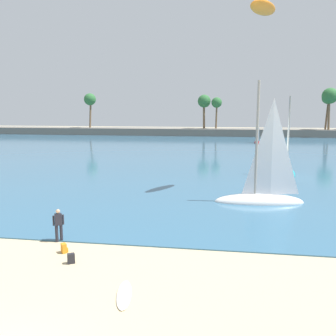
{
  "coord_description": "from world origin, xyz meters",
  "views": [
    {
      "loc": [
        5.65,
        -6.8,
        6.51
      ],
      "look_at": [
        2.8,
        11.66,
        3.49
      ],
      "focal_mm": 38.75,
      "sensor_mm": 36.0,
      "label": 1
    }
  ],
  "objects_px": {
    "person_at_waterline": "(59,224)",
    "kite_aloft_low_near_shore": "(263,8)",
    "backpack_by_trailer": "(71,259)",
    "surfboard": "(124,294)",
    "sailboat_near_shore": "(258,140)",
    "sailboat_mid_bay": "(261,191)",
    "backpack_near_kite": "(64,248)",
    "sailboat_toward_headland": "(286,168)"
  },
  "relations": [
    {
      "from": "person_at_waterline",
      "to": "kite_aloft_low_near_shore",
      "type": "relative_size",
      "value": 0.45
    },
    {
      "from": "backpack_by_trailer",
      "to": "surfboard",
      "type": "distance_m",
      "value": 3.77
    },
    {
      "from": "sailboat_near_shore",
      "to": "sailboat_mid_bay",
      "type": "height_order",
      "value": "sailboat_mid_bay"
    },
    {
      "from": "backpack_near_kite",
      "to": "sailboat_near_shore",
      "type": "relative_size",
      "value": 0.07
    },
    {
      "from": "surfboard",
      "to": "backpack_by_trailer",
      "type": "bearing_deg",
      "value": -139.52
    },
    {
      "from": "sailboat_toward_headland",
      "to": "kite_aloft_low_near_shore",
      "type": "height_order",
      "value": "kite_aloft_low_near_shore"
    },
    {
      "from": "backpack_by_trailer",
      "to": "sailboat_mid_bay",
      "type": "distance_m",
      "value": 14.76
    },
    {
      "from": "surfboard",
      "to": "sailboat_mid_bay",
      "type": "bearing_deg",
      "value": 144.67
    },
    {
      "from": "backpack_near_kite",
      "to": "sailboat_toward_headland",
      "type": "xyz_separation_m",
      "value": [
        13.32,
        21.71,
        0.6
      ]
    },
    {
      "from": "sailboat_near_shore",
      "to": "kite_aloft_low_near_shore",
      "type": "xyz_separation_m",
      "value": [
        -3.94,
        -43.45,
        13.38
      ]
    },
    {
      "from": "sailboat_toward_headland",
      "to": "backpack_by_trailer",
      "type": "bearing_deg",
      "value": -118.81
    },
    {
      "from": "sailboat_toward_headland",
      "to": "sailboat_near_shore",
      "type": "bearing_deg",
      "value": 89.33
    },
    {
      "from": "person_at_waterline",
      "to": "sailboat_toward_headland",
      "type": "distance_m",
      "value": 24.84
    },
    {
      "from": "sailboat_near_shore",
      "to": "sailboat_mid_bay",
      "type": "distance_m",
      "value": 47.31
    },
    {
      "from": "sailboat_near_shore",
      "to": "sailboat_mid_bay",
      "type": "xyz_separation_m",
      "value": [
        -3.91,
        -47.15,
        0.28
      ]
    },
    {
      "from": "backpack_near_kite",
      "to": "surfboard",
      "type": "bearing_deg",
      "value": -41.58
    },
    {
      "from": "surfboard",
      "to": "sailboat_mid_bay",
      "type": "height_order",
      "value": "sailboat_mid_bay"
    },
    {
      "from": "backpack_by_trailer",
      "to": "sailboat_toward_headland",
      "type": "relative_size",
      "value": 0.05
    },
    {
      "from": "backpack_by_trailer",
      "to": "sailboat_near_shore",
      "type": "bearing_deg",
      "value": 77.59
    },
    {
      "from": "backpack_near_kite",
      "to": "surfboard",
      "type": "height_order",
      "value": "backpack_near_kite"
    },
    {
      "from": "person_at_waterline",
      "to": "kite_aloft_low_near_shore",
      "type": "distance_m",
      "value": 21.3
    },
    {
      "from": "backpack_by_trailer",
      "to": "sailboat_toward_headland",
      "type": "xyz_separation_m",
      "value": [
        12.52,
        22.76,
        0.6
      ]
    },
    {
      "from": "sailboat_mid_bay",
      "to": "kite_aloft_low_near_shore",
      "type": "relative_size",
      "value": 2.42
    },
    {
      "from": "sailboat_mid_bay",
      "to": "kite_aloft_low_near_shore",
      "type": "xyz_separation_m",
      "value": [
        -0.03,
        3.69,
        13.11
      ]
    },
    {
      "from": "sailboat_mid_bay",
      "to": "sailboat_near_shore",
      "type": "bearing_deg",
      "value": 85.26
    },
    {
      "from": "person_at_waterline",
      "to": "sailboat_mid_bay",
      "type": "distance_m",
      "value": 14.17
    },
    {
      "from": "surfboard",
      "to": "sailboat_mid_bay",
      "type": "xyz_separation_m",
      "value": [
        6.05,
        13.96,
        0.83
      ]
    },
    {
      "from": "surfboard",
      "to": "sailboat_toward_headland",
      "type": "xyz_separation_m",
      "value": [
        9.54,
        25.06,
        0.77
      ]
    },
    {
      "from": "backpack_near_kite",
      "to": "backpack_by_trailer",
      "type": "distance_m",
      "value": 1.32
    },
    {
      "from": "backpack_near_kite",
      "to": "surfboard",
      "type": "relative_size",
      "value": 0.21
    },
    {
      "from": "backpack_by_trailer",
      "to": "surfboard",
      "type": "xyz_separation_m",
      "value": [
        2.98,
        -2.3,
        -0.17
      ]
    },
    {
      "from": "surfboard",
      "to": "sailboat_near_shore",
      "type": "distance_m",
      "value": 61.91
    },
    {
      "from": "person_at_waterline",
      "to": "sailboat_near_shore",
      "type": "xyz_separation_m",
      "value": [
        14.59,
        56.45,
        -0.3
      ]
    },
    {
      "from": "sailboat_toward_headland",
      "to": "surfboard",
      "type": "bearing_deg",
      "value": -110.84
    },
    {
      "from": "backpack_near_kite",
      "to": "sailboat_near_shore",
      "type": "bearing_deg",
      "value": 76.62
    },
    {
      "from": "backpack_near_kite",
      "to": "sailboat_near_shore",
      "type": "distance_m",
      "value": 59.36
    },
    {
      "from": "sailboat_toward_headland",
      "to": "kite_aloft_low_near_shore",
      "type": "xyz_separation_m",
      "value": [
        -3.52,
        -7.41,
        13.17
      ]
    },
    {
      "from": "sailboat_mid_bay",
      "to": "sailboat_toward_headland",
      "type": "xyz_separation_m",
      "value": [
        3.49,
        11.1,
        -0.06
      ]
    },
    {
      "from": "sailboat_mid_bay",
      "to": "backpack_near_kite",
      "type": "bearing_deg",
      "value": -132.82
    },
    {
      "from": "backpack_by_trailer",
      "to": "sailboat_near_shore",
      "type": "distance_m",
      "value": 60.21
    },
    {
      "from": "backpack_by_trailer",
      "to": "surfboard",
      "type": "bearing_deg",
      "value": -37.63
    },
    {
      "from": "person_at_waterline",
      "to": "sailboat_mid_bay",
      "type": "xyz_separation_m",
      "value": [
        10.68,
        9.3,
        -0.02
      ]
    }
  ]
}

